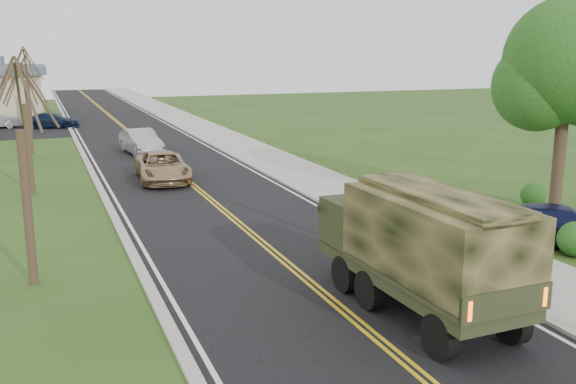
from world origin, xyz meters
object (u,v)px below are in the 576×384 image
sedan_silver (141,142)px  pickup_navy (561,226)px  military_truck (421,242)px  suv_champagne (163,167)px

sedan_silver → pickup_navy: sedan_silver is taller
sedan_silver → military_truck: bearing=-92.2°
military_truck → sedan_silver: 27.03m
military_truck → pickup_navy: military_truck is taller
military_truck → suv_champagne: 18.45m
suv_champagne → sedan_silver: (0.31, 8.68, 0.06)m
military_truck → pickup_navy: bearing=21.0°
sedan_silver → pickup_navy: size_ratio=1.03×
sedan_silver → pickup_navy: 25.73m
pickup_navy → sedan_silver: bearing=53.8°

